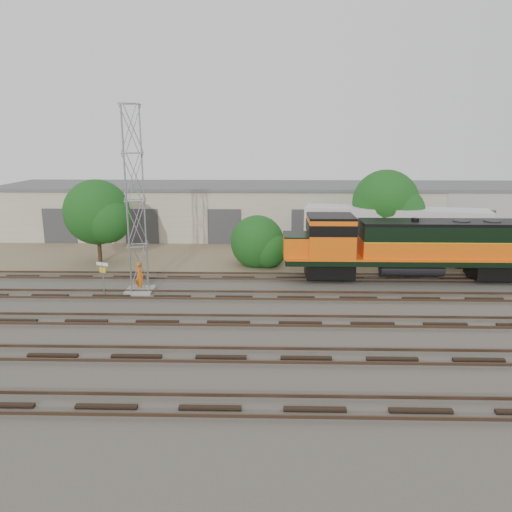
{
  "coord_description": "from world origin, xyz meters",
  "views": [
    {
      "loc": [
        -1.82,
        -29.11,
        10.2
      ],
      "look_at": [
        -2.64,
        4.0,
        2.2
      ],
      "focal_mm": 35.0,
      "sensor_mm": 36.0,
      "label": 1
    }
  ],
  "objects_px": {
    "locomotive": "(409,246)",
    "semi_trailer": "(399,228)",
    "worker": "(139,276)",
    "signal_tower": "(135,204)"
  },
  "relations": [
    {
      "from": "signal_tower",
      "to": "semi_trailer",
      "type": "height_order",
      "value": "signal_tower"
    },
    {
      "from": "locomotive",
      "to": "semi_trailer",
      "type": "bearing_deg",
      "value": 83.33
    },
    {
      "from": "signal_tower",
      "to": "semi_trailer",
      "type": "bearing_deg",
      "value": 24.44
    },
    {
      "from": "worker",
      "to": "semi_trailer",
      "type": "distance_m",
      "value": 21.23
    },
    {
      "from": "locomotive",
      "to": "signal_tower",
      "type": "bearing_deg",
      "value": -169.98
    },
    {
      "from": "locomotive",
      "to": "signal_tower",
      "type": "relative_size",
      "value": 1.52
    },
    {
      "from": "locomotive",
      "to": "semi_trailer",
      "type": "distance_m",
      "value": 5.52
    },
    {
      "from": "worker",
      "to": "semi_trailer",
      "type": "relative_size",
      "value": 0.13
    },
    {
      "from": "semi_trailer",
      "to": "signal_tower",
      "type": "bearing_deg",
      "value": -143.99
    },
    {
      "from": "locomotive",
      "to": "worker",
      "type": "xyz_separation_m",
      "value": [
        -18.74,
        -3.01,
        -1.53
      ]
    }
  ]
}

